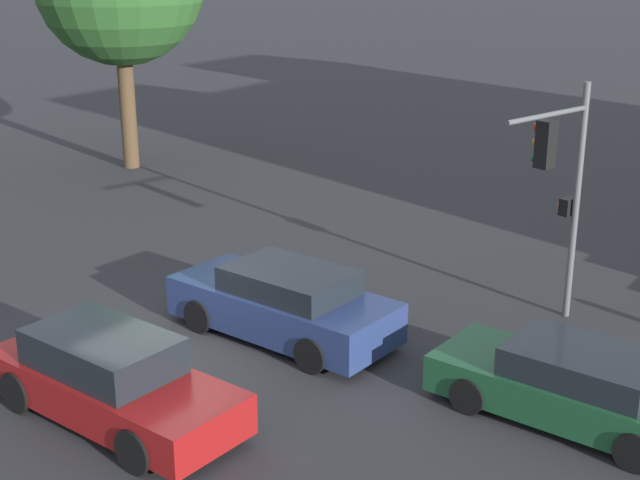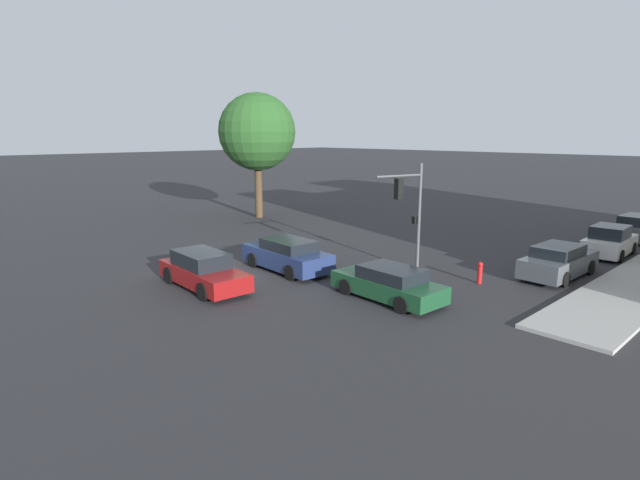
% 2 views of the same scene
% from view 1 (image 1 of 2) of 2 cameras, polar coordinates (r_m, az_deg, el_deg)
% --- Properties ---
extents(ground_plane, '(300.00, 300.00, 0.00)m').
position_cam_1_polar(ground_plane, '(16.84, -9.73, -7.76)').
color(ground_plane, '#28282B').
extents(traffic_signal, '(0.70, 2.57, 4.85)m').
position_cam_1_polar(traffic_signal, '(17.87, 15.09, 4.18)').
color(traffic_signal, '#515456').
rests_on(traffic_signal, ground_plane).
extents(crossing_car_0, '(4.71, 2.15, 1.45)m').
position_cam_1_polar(crossing_car_0, '(17.40, -2.32, -4.07)').
color(crossing_car_0, navy).
rests_on(crossing_car_0, ground_plane).
extents(crossing_car_1, '(4.78, 2.00, 1.46)m').
position_cam_1_polar(crossing_car_1, '(14.90, -13.27, -8.69)').
color(crossing_car_1, maroon).
rests_on(crossing_car_1, ground_plane).
extents(crossing_car_2, '(4.52, 2.02, 1.27)m').
position_cam_1_polar(crossing_car_2, '(15.06, 15.85, -8.97)').
color(crossing_car_2, '#194728').
rests_on(crossing_car_2, ground_plane).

